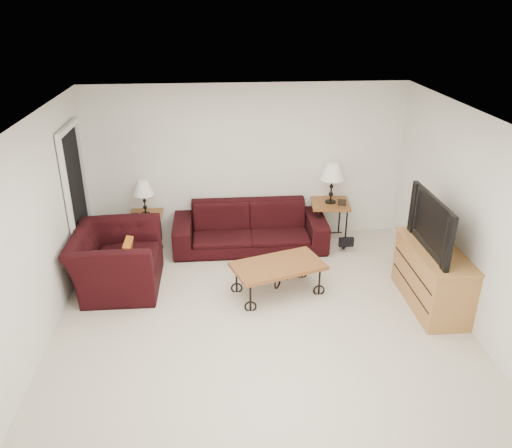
% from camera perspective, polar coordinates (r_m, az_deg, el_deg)
% --- Properties ---
extents(ground, '(5.00, 5.00, 0.00)m').
position_cam_1_polar(ground, '(6.40, 0.53, -10.79)').
color(ground, beige).
rests_on(ground, ground).
extents(wall_back, '(5.00, 0.02, 2.50)m').
position_cam_1_polar(wall_back, '(8.10, -1.06, 6.88)').
color(wall_back, white).
rests_on(wall_back, ground).
extents(wall_front, '(5.00, 0.02, 2.50)m').
position_cam_1_polar(wall_front, '(3.68, 4.32, -17.26)').
color(wall_front, white).
rests_on(wall_front, ground).
extents(wall_left, '(0.02, 5.00, 2.50)m').
position_cam_1_polar(wall_left, '(6.09, -23.55, -1.38)').
color(wall_left, white).
rests_on(wall_left, ground).
extents(wall_right, '(0.02, 5.00, 2.50)m').
position_cam_1_polar(wall_right, '(6.48, 23.16, 0.22)').
color(wall_right, white).
rests_on(wall_right, ground).
extents(ceiling, '(5.00, 5.00, 0.00)m').
position_cam_1_polar(ceiling, '(5.36, 0.63, 11.58)').
color(ceiling, white).
rests_on(ceiling, wall_back).
extents(doorway, '(0.08, 0.94, 2.04)m').
position_cam_1_polar(doorway, '(7.62, -19.49, 2.45)').
color(doorway, black).
rests_on(doorway, ground).
extents(sofa, '(2.39, 0.93, 0.70)m').
position_cam_1_polar(sofa, '(7.98, -0.69, -0.35)').
color(sofa, black).
rests_on(sofa, ground).
extents(side_table_left, '(0.51, 0.51, 0.55)m').
position_cam_1_polar(side_table_left, '(8.24, -12.14, -0.67)').
color(side_table_left, brown).
rests_on(side_table_left, ground).
extents(side_table_right, '(0.66, 0.66, 0.65)m').
position_cam_1_polar(side_table_right, '(8.34, 8.24, 0.35)').
color(side_table_right, brown).
rests_on(side_table_right, ground).
extents(lamp_left, '(0.32, 0.32, 0.55)m').
position_cam_1_polar(lamp_left, '(8.02, -12.48, 2.88)').
color(lamp_left, black).
rests_on(lamp_left, side_table_left).
extents(lamp_right, '(0.41, 0.41, 0.65)m').
position_cam_1_polar(lamp_right, '(8.09, 8.51, 4.57)').
color(lamp_right, black).
rests_on(lamp_right, side_table_right).
extents(photo_frame_left, '(0.11, 0.03, 0.09)m').
position_cam_1_polar(photo_frame_left, '(7.99, -13.52, 0.92)').
color(photo_frame_left, black).
rests_on(photo_frame_left, side_table_left).
extents(photo_frame_right, '(0.13, 0.06, 0.11)m').
position_cam_1_polar(photo_frame_right, '(8.09, 9.66, 2.41)').
color(photo_frame_right, black).
rests_on(photo_frame_right, side_table_right).
extents(coffee_table, '(1.33, 0.98, 0.45)m').
position_cam_1_polar(coffee_table, '(6.82, 2.47, -6.18)').
color(coffee_table, brown).
rests_on(coffee_table, ground).
extents(armchair, '(1.11, 1.27, 0.82)m').
position_cam_1_polar(armchair, '(7.13, -15.41, -3.91)').
color(armchair, black).
rests_on(armchair, ground).
extents(throw_pillow, '(0.10, 0.37, 0.37)m').
position_cam_1_polar(throw_pillow, '(7.01, -14.37, -3.30)').
color(throw_pillow, '#B95517').
rests_on(throw_pillow, armchair).
extents(tv_stand, '(0.56, 1.34, 0.80)m').
position_cam_1_polar(tv_stand, '(6.90, 19.26, -5.60)').
color(tv_stand, '#BF8E47').
rests_on(tv_stand, ground).
extents(television, '(0.16, 1.20, 0.69)m').
position_cam_1_polar(television, '(6.56, 19.99, 0.06)').
color(television, black).
rests_on(television, tv_stand).
extents(backpack, '(0.43, 0.39, 0.46)m').
position_cam_1_polar(backpack, '(8.08, 9.93, -1.36)').
color(backpack, black).
rests_on(backpack, ground).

